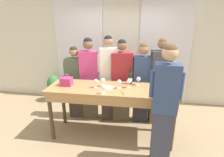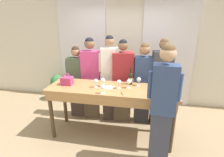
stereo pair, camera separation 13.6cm
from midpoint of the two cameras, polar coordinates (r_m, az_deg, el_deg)
The scene contains 26 objects.
ground_plane at distance 3.63m, azimuth 0.91°, elevation -17.81°, with size 18.00×18.00×0.00m, color tan.
wall_back at distance 4.63m, azimuth 4.67°, elevation 9.27°, with size 12.00×0.06×2.80m.
curtain_panel_left at distance 4.82m, azimuth -8.74°, elevation 8.83°, with size 1.26×0.03×2.69m.
curtain_panel_right at distance 4.59m, azimuth 18.51°, elevation 7.57°, with size 1.26×0.03×2.69m.
tasting_bar at distance 3.16m, azimuth 0.93°, elevation -4.96°, with size 2.30×0.71×1.00m.
wine_bottle at distance 3.29m, azimuth 7.23°, elevation 0.05°, with size 0.08×0.08×0.32m.
handbag at distance 3.34m, azimuth -13.34°, elevation -0.69°, with size 0.20×0.15×0.22m.
wine_glass_front_left at distance 2.83m, azimuth 19.83°, elevation -4.17°, with size 0.08×0.08×0.16m.
wine_glass_front_mid at distance 3.11m, azimuth 6.77°, elevation -1.09°, with size 0.08×0.08×0.16m.
wine_glass_front_right at distance 3.12m, azimuth 17.78°, elevation -1.81°, with size 0.08×0.08×0.16m.
wine_glass_center_left at distance 3.12m, azimuth -4.05°, elevation -0.93°, with size 0.08×0.08×0.16m.
wine_glass_center_mid at distance 3.07m, azimuth 3.57°, elevation -1.25°, with size 0.08×0.08×0.16m.
wine_glass_center_right at distance 3.24m, azimuth 9.92°, elevation -0.41°, with size 0.08×0.08×0.16m.
wine_glass_back_left at distance 3.16m, azimuth -1.78°, elevation -0.61°, with size 0.08×0.08×0.16m.
wine_glass_back_mid at distance 2.85m, azimuth -1.78°, elevation -2.80°, with size 0.08×0.08×0.16m.
wine_glass_back_right at distance 2.95m, azimuth 17.38°, elevation -2.96°, with size 0.08×0.08×0.16m.
napkin at distance 3.14m, azimuth 0.30°, elevation -2.93°, with size 0.19×0.19×0.00m.
pen at distance 2.90m, azimuth 4.54°, elevation -4.88°, with size 0.05×0.12×0.01m.
guest_olive_jacket at distance 3.97m, azimuth -10.22°, elevation -0.96°, with size 0.51×0.24×1.63m.
guest_pink_top at distance 3.83m, azimuth -5.89°, elevation 0.18°, with size 0.50×0.31×1.82m.
guest_cream_sweater at distance 3.73m, azimuth 0.30°, elevation 0.06°, with size 0.49×0.33×1.87m.
guest_striped_shirt at distance 3.71m, azimuth 4.45°, elevation -0.99°, with size 0.55×0.34×1.79m.
guest_navy_coat at distance 3.69m, azimuth 11.10°, elevation -1.18°, with size 0.48×0.23×1.74m.
guest_beige_cap at distance 3.71m, azimuth 16.53°, elevation -1.37°, with size 0.49×0.31×1.83m.
host_pouring at distance 2.61m, azimuth 17.65°, elevation -8.58°, with size 0.46×0.23×1.88m.
potted_plant at distance 5.07m, azimuth -16.73°, elevation -2.36°, with size 0.35×0.35×0.73m.
Camera 2 is at (0.57, -2.86, 2.17)m, focal length 28.00 mm.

